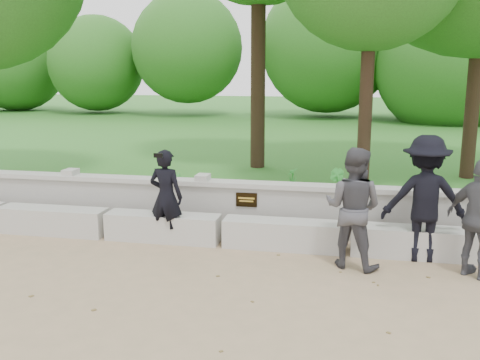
# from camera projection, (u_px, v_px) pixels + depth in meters

# --- Properties ---
(ground) EXTENTS (80.00, 80.00, 0.00)m
(ground) POSITION_uv_depth(u_px,v_px,m) (188.00, 290.00, 6.86)
(ground) COLOR #A18462
(ground) RESTS_ON ground
(lawn) EXTENTS (40.00, 22.00, 0.25)m
(lawn) POSITION_uv_depth(u_px,v_px,m) (295.00, 141.00, 20.28)
(lawn) COLOR #247220
(lawn) RESTS_ON ground
(concrete_bench) EXTENTS (11.90, 0.45, 0.45)m
(concrete_bench) POSITION_uv_depth(u_px,v_px,m) (222.00, 231.00, 8.64)
(concrete_bench) COLOR #AFADA5
(concrete_bench) RESTS_ON ground
(parapet_wall) EXTENTS (12.50, 0.35, 0.90)m
(parapet_wall) POSITION_uv_depth(u_px,v_px,m) (231.00, 206.00, 9.26)
(parapet_wall) COLOR #A4A29B
(parapet_wall) RESTS_ON ground
(man_main) EXTENTS (0.61, 0.55, 1.55)m
(man_main) POSITION_uv_depth(u_px,v_px,m) (166.00, 197.00, 8.61)
(man_main) COLOR black
(man_main) RESTS_ON ground
(visitor_left) EXTENTS (1.01, 0.90, 1.73)m
(visitor_left) POSITION_uv_depth(u_px,v_px,m) (353.00, 208.00, 7.54)
(visitor_left) COLOR #403F44
(visitor_left) RESTS_ON ground
(visitor_mid) EXTENTS (1.24, 0.75, 1.87)m
(visitor_mid) POSITION_uv_depth(u_px,v_px,m) (425.00, 199.00, 7.81)
(visitor_mid) COLOR black
(visitor_mid) RESTS_ON ground
(visitor_right) EXTENTS (0.98, 0.95, 1.64)m
(visitor_right) POSITION_uv_depth(u_px,v_px,m) (480.00, 219.00, 7.15)
(visitor_right) COLOR #46474C
(visitor_right) RESTS_ON ground
(shrub_a) EXTENTS (0.36, 0.31, 0.57)m
(shrub_a) POSITION_uv_depth(u_px,v_px,m) (179.00, 188.00, 10.36)
(shrub_a) COLOR #2F8A31
(shrub_a) RESTS_ON lawn
(shrub_b) EXTENTS (0.44, 0.43, 0.62)m
(shrub_b) POSITION_uv_depth(u_px,v_px,m) (337.00, 184.00, 10.57)
(shrub_b) COLOR #2F8A31
(shrub_b) RESTS_ON lawn
(shrub_c) EXTENTS (0.68, 0.64, 0.59)m
(shrub_c) POSITION_uv_depth(u_px,v_px,m) (420.00, 201.00, 9.30)
(shrub_c) COLOR #2F8A31
(shrub_c) RESTS_ON lawn
(shrub_d) EXTENTS (0.30, 0.32, 0.52)m
(shrub_d) POSITION_uv_depth(u_px,v_px,m) (293.00, 180.00, 11.20)
(shrub_d) COLOR #2F8A31
(shrub_d) RESTS_ON lawn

